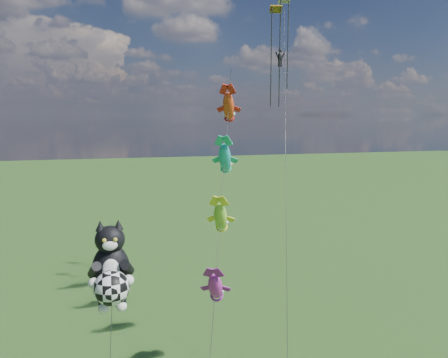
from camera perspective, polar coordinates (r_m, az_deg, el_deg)
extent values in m
ellipsoid|color=black|center=(22.84, -14.52, -11.54)|extent=(2.12, 1.84, 2.74)
ellipsoid|color=black|center=(22.26, -14.68, -7.66)|extent=(1.66, 1.55, 1.39)
cone|color=black|center=(22.09, -15.87, -5.88)|extent=(0.55, 0.55, 0.51)
cone|color=black|center=(22.08, -13.63, -5.80)|extent=(0.55, 0.55, 0.51)
ellipsoid|color=white|center=(21.76, -14.67, -8.38)|extent=(0.77, 0.48, 0.50)
ellipsoid|color=white|center=(22.15, -14.55, -11.47)|extent=(0.90, 0.46, 1.13)
sphere|color=gold|center=(21.63, -15.39, -7.73)|extent=(0.21, 0.21, 0.21)
sphere|color=gold|center=(21.63, -14.01, -7.69)|extent=(0.21, 0.21, 0.21)
sphere|color=white|center=(22.10, -16.67, -12.91)|extent=(0.51, 0.51, 0.51)
sphere|color=white|center=(22.07, -12.34, -12.76)|extent=(0.51, 0.51, 0.51)
sphere|color=white|center=(23.42, -15.44, -15.93)|extent=(0.55, 0.55, 0.55)
sphere|color=white|center=(23.41, -13.26, -15.86)|extent=(0.55, 0.55, 0.55)
sphere|color=white|center=(21.91, -14.48, -13.61)|extent=(1.68, 1.68, 1.68)
cylinder|color=black|center=(29.39, -0.35, -3.45)|extent=(5.45, 14.89, 19.62)
ellipsoid|color=#D833AF|center=(27.34, -1.13, -13.83)|extent=(1.61, 2.46, 2.56)
ellipsoid|color=green|center=(29.02, -0.46, -4.92)|extent=(1.61, 2.46, 2.56)
ellipsoid|color=#1995BF|center=(31.33, 0.11, 2.85)|extent=(1.61, 2.46, 2.56)
ellipsoid|color=orange|center=(34.13, 0.60, 9.45)|extent=(1.61, 2.46, 2.56)
cylinder|color=black|center=(29.92, 8.07, 1.76)|extent=(5.81, 16.09, 24.86)
cube|color=#22910D|center=(36.07, 6.81, 21.18)|extent=(1.08, 0.88, 0.56)
cylinder|color=black|center=(35.30, 6.17, 15.22)|extent=(0.08, 0.08, 7.59)
cylinder|color=black|center=(35.54, 7.21, 15.15)|extent=(0.08, 0.08, 7.59)
cylinder|color=black|center=(38.56, 7.28, 16.85)|extent=(0.08, 0.08, 7.49)
cylinder|color=black|center=(38.81, 8.25, 16.78)|extent=(0.08, 0.08, 7.49)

